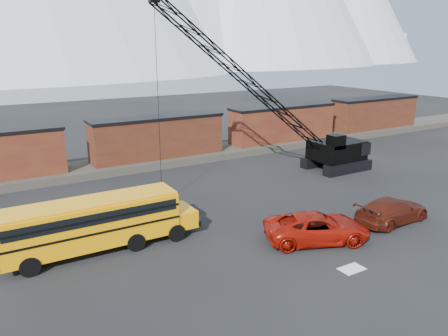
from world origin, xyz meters
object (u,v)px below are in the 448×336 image
object	(u,v)px
red_pickup	(317,228)
crawler_crane	(261,92)
school_bus	(97,222)
maroon_suv	(392,210)

from	to	relation	value
red_pickup	crawler_crane	world-z (taller)	crawler_crane
school_bus	red_pickup	distance (m)	13.22
school_bus	maroon_suv	xyz separation A→B (m)	(18.42, -5.97, -0.94)
maroon_suv	crawler_crane	world-z (taller)	crawler_crane
crawler_crane	maroon_suv	bearing A→B (deg)	-76.55
school_bus	crawler_crane	world-z (taller)	crawler_crane
school_bus	maroon_suv	distance (m)	19.39
red_pickup	crawler_crane	xyz separation A→B (m)	(3.67, 11.40, 7.05)
red_pickup	maroon_suv	xyz separation A→B (m)	(6.48, -0.36, -0.05)
school_bus	crawler_crane	size ratio (longest dim) A/B	0.53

